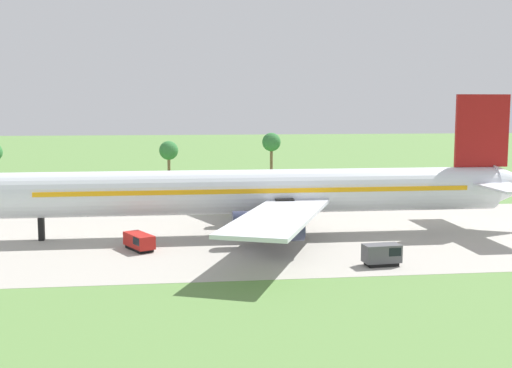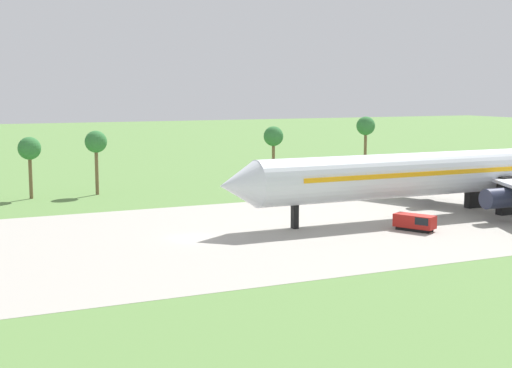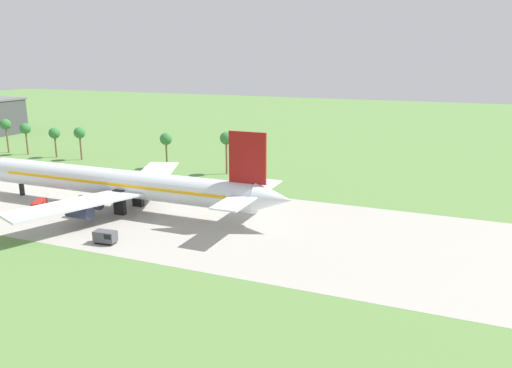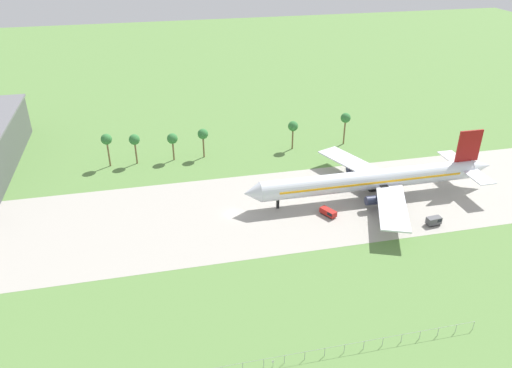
# 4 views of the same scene
# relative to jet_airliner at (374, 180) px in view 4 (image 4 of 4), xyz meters

# --- Properties ---
(ground_plane) EXTENTS (600.00, 600.00, 0.00)m
(ground_plane) POSITION_rel_jet_airliner_xyz_m (-42.89, -0.31, -5.83)
(ground_plane) COLOR #5B8442
(taxiway_strip) EXTENTS (320.00, 44.00, 0.02)m
(taxiway_strip) POSITION_rel_jet_airliner_xyz_m (-42.89, -0.31, -5.82)
(taxiway_strip) COLOR #A8A399
(taxiway_strip) RESTS_ON ground_plane
(jet_airliner) EXTENTS (78.03, 53.87, 18.73)m
(jet_airliner) POSITION_rel_jet_airliner_xyz_m (0.00, 0.00, 0.00)
(jet_airliner) COLOR silver
(jet_airliner) RESTS_ON ground_plane
(baggage_tug) EXTENTS (4.07, 5.32, 1.98)m
(baggage_tug) POSITION_rel_jet_airliner_xyz_m (-16.56, -7.41, -4.74)
(baggage_tug) COLOR black
(baggage_tug) RESTS_ON ground_plane
(catering_van) EXTENTS (4.15, 2.39, 2.33)m
(catering_van) POSITION_rel_jet_airliner_xyz_m (9.91, -18.06, -4.56)
(catering_van) COLOR black
(catering_van) RESTS_ON ground_plane
(perimeter_fence) EXTENTS (80.10, 0.10, 2.10)m
(perimeter_fence) POSITION_rel_jet_airliner_xyz_m (-42.89, -55.31, -4.38)
(perimeter_fence) COLOR gray
(perimeter_fence) RESTS_ON ground_plane
(no_stopping_sign) EXTENTS (0.44, 0.08, 1.68)m
(no_stopping_sign) POSITION_rel_jet_airliner_xyz_m (-45.19, -55.61, -4.77)
(no_stopping_sign) COLOR gray
(no_stopping_sign) RESTS_ON ground_plane
(palm_tree_row) EXTENTS (87.26, 3.60, 12.01)m
(palm_tree_row) POSITION_rel_jet_airliner_xyz_m (-42.45, 39.02, 2.96)
(palm_tree_row) COLOR brown
(palm_tree_row) RESTS_ON ground_plane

